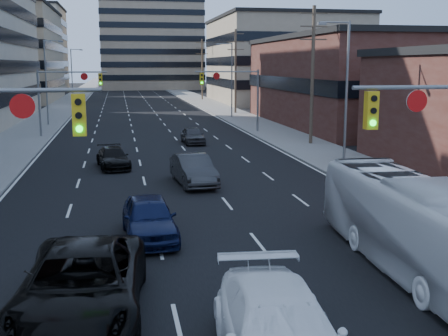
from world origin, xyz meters
TOP-DOWN VIEW (x-y plane):
  - road_surface at (0.00, 130.00)m, footprint 18.00×300.00m
  - sidewalk_left at (-11.50, 130.00)m, footprint 5.00×300.00m
  - sidewalk_right at (11.50, 130.00)m, footprint 5.00×300.00m
  - storefront_right_mid at (24.00, 50.00)m, footprint 20.00×30.00m
  - office_right_far at (25.00, 88.00)m, footprint 22.00×28.00m
  - bg_block_left at (-28.00, 140.00)m, footprint 24.00×24.00m
  - bg_block_right at (32.00, 130.00)m, footprint 22.00×22.00m
  - signal_far_left at (-7.68, 45.00)m, footprint 6.09×0.33m
  - signal_far_right at (7.68, 45.00)m, footprint 6.09×0.33m
  - utility_pole_block at (12.20, 36.00)m, footprint 2.20×0.28m
  - utility_pole_midblock at (12.20, 66.00)m, footprint 2.20×0.28m
  - utility_pole_distant at (12.20, 96.00)m, footprint 2.20×0.28m
  - streetlight_left_mid at (-10.34, 55.00)m, footprint 2.03×0.22m
  - streetlight_left_far at (-10.34, 90.00)m, footprint 2.03×0.22m
  - streetlight_right_near at (10.34, 25.00)m, footprint 2.03×0.22m
  - streetlight_right_far at (10.34, 60.00)m, footprint 2.03×0.22m
  - black_pickup at (-4.16, 6.72)m, footprint 3.58×6.91m
  - white_van at (0.10, 3.33)m, footprint 2.91×6.22m
  - transit_bus at (6.00, 8.46)m, footprint 2.97×10.76m
  - sedan_blue at (-2.09, 13.30)m, footprint 2.07×4.79m
  - sedan_grey_center at (0.82, 22.60)m, footprint 2.20×5.09m
  - sedan_black_far at (-3.52, 28.48)m, footprint 2.38×4.66m
  - sedan_grey_right at (2.88, 38.56)m, footprint 1.80×4.16m

SIDE VIEW (x-z plane):
  - road_surface at x=0.00m, z-range 0.00..0.02m
  - sidewalk_left at x=-11.50m, z-range 0.00..0.15m
  - sidewalk_right at x=11.50m, z-range 0.00..0.15m
  - sedan_black_far at x=-3.52m, z-range 0.00..1.29m
  - sedan_grey_right at x=2.88m, z-range 0.00..1.40m
  - sedan_blue at x=-2.09m, z-range 0.00..1.61m
  - sedan_grey_center at x=0.82m, z-range 0.00..1.63m
  - white_van at x=0.10m, z-range 0.00..1.76m
  - black_pickup at x=-4.16m, z-range 0.00..1.86m
  - transit_bus at x=6.00m, z-range 0.00..2.97m
  - signal_far_left at x=-7.68m, z-range 1.30..7.30m
  - signal_far_right at x=7.68m, z-range 1.30..7.30m
  - storefront_right_mid at x=24.00m, z-range 0.00..9.00m
  - streetlight_left_mid at x=-10.34m, z-range 0.55..9.55m
  - streetlight_left_far at x=-10.34m, z-range 0.55..9.55m
  - streetlight_right_near at x=10.34m, z-range 0.55..9.55m
  - streetlight_right_far at x=10.34m, z-range 0.55..9.55m
  - utility_pole_block at x=12.20m, z-range 0.28..11.28m
  - utility_pole_midblock at x=12.20m, z-range 0.28..11.28m
  - utility_pole_distant at x=12.20m, z-range 0.28..11.28m
  - bg_block_right at x=32.00m, z-range 0.00..12.00m
  - office_right_far at x=25.00m, z-range 0.00..14.00m
  - bg_block_left at x=-28.00m, z-range 0.00..20.00m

